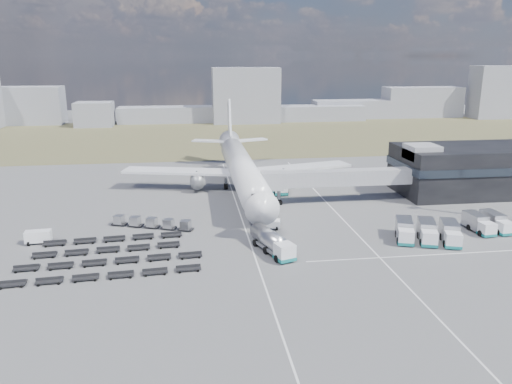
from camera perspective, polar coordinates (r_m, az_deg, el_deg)
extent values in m
plane|color=#565659|center=(78.57, 0.82, -5.90)|extent=(420.00, 420.00, 0.00)
cube|color=brown|center=(184.96, -4.29, 6.41)|extent=(420.00, 90.00, 0.01)
cube|color=silver|center=(82.96, -1.07, -4.72)|extent=(0.25, 110.00, 0.01)
cube|color=silver|center=(86.78, 10.85, -4.09)|extent=(0.25, 110.00, 0.01)
cube|color=silver|center=(79.08, 20.08, -6.73)|extent=(40.00, 0.25, 0.01)
cube|color=black|center=(115.45, 23.19, 2.35)|extent=(30.00, 16.00, 10.00)
cube|color=#262D38|center=(115.21, 23.26, 2.93)|extent=(30.40, 16.40, 1.60)
cube|color=#939399|center=(107.16, 18.45, 4.35)|extent=(6.00, 6.00, 3.00)
cube|color=#939399|center=(100.13, 9.36, 1.63)|extent=(29.80, 3.00, 3.00)
cube|color=#939399|center=(96.61, 1.82, 1.33)|extent=(4.00, 3.60, 3.40)
cylinder|color=slate|center=(97.98, 2.63, -0.02)|extent=(0.70, 0.70, 5.10)
cylinder|color=black|center=(98.56, 2.61, -1.20)|extent=(1.40, 0.90, 1.40)
cylinder|color=white|center=(105.58, -1.60, 2.65)|extent=(5.60, 48.00, 5.60)
cone|color=white|center=(80.13, 0.46, -1.46)|extent=(5.60, 5.00, 5.60)
cone|color=white|center=(132.78, -2.92, 5.60)|extent=(5.60, 8.00, 5.60)
cube|color=black|center=(81.80, 0.26, -0.53)|extent=(2.20, 2.00, 0.80)
cube|color=white|center=(110.17, -8.62, 2.37)|extent=(25.59, 11.38, 0.50)
cube|color=white|center=(112.73, 4.72, 2.79)|extent=(25.59, 11.38, 0.50)
cylinder|color=slate|center=(108.60, -6.75, 1.33)|extent=(3.00, 5.00, 3.00)
cylinder|color=slate|center=(110.51, 3.15, 1.66)|extent=(3.00, 5.00, 3.00)
cube|color=white|center=(134.35, -5.34, 5.84)|extent=(9.49, 5.63, 0.35)
cube|color=white|center=(135.24, -0.66, 5.97)|extent=(9.49, 5.63, 0.35)
cube|color=white|center=(134.91, -3.06, 8.20)|extent=(0.50, 9.06, 11.45)
cylinder|color=slate|center=(86.54, -0.07, -2.99)|extent=(0.50, 0.50, 2.50)
cylinder|color=slate|center=(110.12, -3.46, 0.99)|extent=(0.60, 0.60, 2.50)
cylinder|color=slate|center=(110.76, -0.16, 1.10)|extent=(0.60, 0.60, 2.50)
cylinder|color=black|center=(86.78, -0.07, -3.46)|extent=(0.50, 1.20, 1.20)
cube|color=gray|center=(236.83, -24.33, 9.00)|extent=(26.67, 12.00, 15.88)
cube|color=gray|center=(220.57, -17.98, 8.45)|extent=(15.13, 12.00, 9.94)
cube|color=gray|center=(225.88, -9.88, 8.72)|extent=(43.99, 12.00, 6.86)
cube|color=gray|center=(220.30, -1.17, 10.97)|extent=(28.89, 12.00, 23.68)
cube|color=gray|center=(231.19, 6.68, 8.96)|extent=(44.76, 12.00, 6.66)
cube|color=gray|center=(245.53, 12.82, 9.25)|extent=(53.83, 12.00, 8.35)
cube|color=gray|center=(255.67, 18.45, 9.73)|extent=(36.69, 12.00, 14.11)
cube|color=gray|center=(265.75, 26.50, 10.19)|extent=(30.49, 12.00, 24.08)
cube|color=white|center=(71.56, 3.30, -6.82)|extent=(3.11, 3.11, 2.35)
cube|color=#147272|center=(71.91, 3.28, -7.50)|extent=(3.24, 3.24, 0.51)
cylinder|color=#A9A9AE|center=(75.48, 1.41, -5.23)|extent=(4.88, 8.09, 2.56)
cube|color=slate|center=(75.90, 1.41, -6.06)|extent=(4.78, 8.06, 0.36)
cylinder|color=black|center=(74.74, 1.96, -6.62)|extent=(2.88, 1.92, 1.13)
cube|color=white|center=(84.94, 1.60, -3.69)|extent=(3.80, 2.67, 1.54)
cube|color=white|center=(85.28, -23.62, -4.75)|extent=(3.99, 2.08, 2.09)
cube|color=white|center=(107.00, 2.62, 0.89)|extent=(2.74, 6.84, 3.19)
cube|color=#147272|center=(107.34, 2.62, 0.22)|extent=(2.85, 6.96, 0.51)
cube|color=white|center=(80.90, 16.76, -4.93)|extent=(2.94, 2.88, 2.25)
cube|color=#147272|center=(81.20, 16.71, -5.51)|extent=(3.07, 3.01, 0.46)
cube|color=#A9A9AE|center=(84.12, 16.55, -3.84)|extent=(3.82, 5.23, 2.65)
cube|color=white|center=(81.37, 19.19, -5.03)|extent=(2.94, 2.88, 2.25)
cube|color=#147272|center=(81.67, 19.14, -5.60)|extent=(3.07, 3.01, 0.46)
cube|color=#A9A9AE|center=(84.58, 18.89, -3.94)|extent=(3.82, 5.23, 2.65)
cube|color=white|center=(81.99, 21.60, -5.11)|extent=(2.94, 2.88, 2.25)
cube|color=#147272|center=(82.28, 21.54, -5.68)|extent=(3.07, 3.01, 0.46)
cube|color=#A9A9AE|center=(85.17, 21.20, -4.03)|extent=(3.82, 5.23, 2.65)
cube|color=white|center=(89.43, 24.92, -3.86)|extent=(2.32, 2.23, 2.10)
cube|color=#147272|center=(89.68, 24.86, -4.35)|extent=(2.42, 2.33, 0.43)
cube|color=#A9A9AE|center=(91.89, 23.74, -2.99)|extent=(2.55, 4.52, 2.49)
cube|color=white|center=(91.35, 26.57, -3.68)|extent=(2.32, 2.23, 2.10)
cube|color=#147272|center=(91.59, 26.51, -4.16)|extent=(2.42, 2.33, 0.43)
cube|color=#A9A9AE|center=(93.75, 25.38, -2.83)|extent=(2.55, 4.52, 2.49)
cube|color=black|center=(89.78, -15.35, -3.52)|extent=(2.86, 2.31, 0.17)
cube|color=#A9A9AE|center=(89.53, -15.38, -3.03)|extent=(1.97, 1.97, 1.43)
cube|color=black|center=(88.41, -13.60, -3.70)|extent=(2.86, 2.31, 0.17)
cube|color=#A9A9AE|center=(88.15, -13.63, -3.20)|extent=(1.97, 1.97, 1.43)
cube|color=black|center=(87.12, -11.80, -3.87)|extent=(2.86, 2.31, 0.17)
cube|color=#A9A9AE|center=(86.86, -11.83, -3.36)|extent=(1.97, 1.97, 1.43)
cube|color=black|center=(85.92, -9.94, -4.05)|extent=(2.86, 2.31, 0.17)
cube|color=#A9A9AE|center=(85.66, -9.97, -3.53)|extent=(1.97, 1.97, 1.43)
cube|color=black|center=(84.81, -8.04, -4.22)|extent=(2.86, 2.31, 0.17)
cube|color=#A9A9AE|center=(84.54, -8.06, -3.70)|extent=(1.97, 1.97, 1.43)
cube|color=black|center=(69.83, -17.04, -9.06)|extent=(26.89, 3.80, 0.81)
cube|color=black|center=(74.14, -16.77, -7.58)|extent=(26.89, 3.80, 0.81)
cube|color=black|center=(78.49, -16.54, -6.27)|extent=(22.43, 3.45, 0.81)
cube|color=black|center=(82.87, -16.33, -5.10)|extent=(22.43, 3.45, 0.81)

